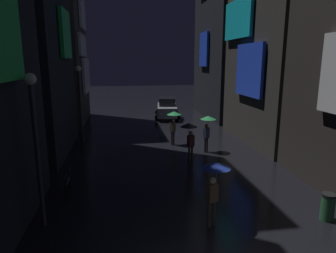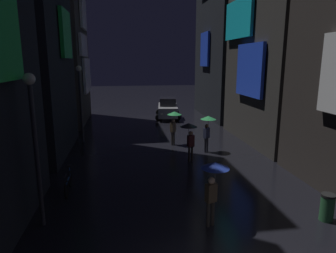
# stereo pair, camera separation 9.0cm
# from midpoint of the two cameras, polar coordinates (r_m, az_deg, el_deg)

# --- Properties ---
(building_left_far) EXTENTS (4.25, 7.52, 15.41)m
(building_left_far) POSITION_cam_midpoint_polar(r_m,az_deg,el_deg) (27.41, -20.24, 16.83)
(building_left_far) COLOR #33302D
(building_left_far) RESTS_ON ground
(building_right_mid) EXTENTS (4.25, 8.13, 15.62)m
(building_right_mid) POSITION_cam_midpoint_polar(r_m,az_deg,el_deg) (20.78, 20.84, 18.76)
(building_right_mid) COLOR #33302D
(building_right_mid) RESTS_ON ground
(pedestrian_near_crossing_green) EXTENTS (0.90, 0.90, 2.12)m
(pedestrian_near_crossing_green) POSITION_cam_midpoint_polar(r_m,az_deg,el_deg) (18.84, 1.27, 1.50)
(pedestrian_near_crossing_green) COLOR #38332D
(pedestrian_near_crossing_green) RESTS_ON ground
(pedestrian_far_right_blue) EXTENTS (0.90, 0.90, 2.12)m
(pedestrian_far_right_blue) POSITION_cam_midpoint_polar(r_m,az_deg,el_deg) (9.67, 9.00, -9.33)
(pedestrian_far_right_blue) COLOR #38332D
(pedestrian_far_right_blue) RESTS_ON ground
(pedestrian_midstreet_left_black) EXTENTS (0.90, 0.90, 2.12)m
(pedestrian_midstreet_left_black) POSITION_cam_midpoint_polar(r_m,az_deg,el_deg) (15.46, 4.26, -0.95)
(pedestrian_midstreet_left_black) COLOR #38332D
(pedestrian_midstreet_left_black) RESTS_ON ground
(pedestrian_midstreet_centre_green) EXTENTS (0.90, 0.90, 2.12)m
(pedestrian_midstreet_centre_green) POSITION_cam_midpoint_polar(r_m,az_deg,el_deg) (17.46, 7.72, 0.52)
(pedestrian_midstreet_centre_green) COLOR #2D2D38
(pedestrian_midstreet_centre_green) RESTS_ON ground
(bicycle_parked_at_storefront) EXTENTS (0.14, 1.82, 0.96)m
(bicycle_parked_at_storefront) POSITION_cam_midpoint_polar(r_m,az_deg,el_deg) (12.97, -18.25, -10.17)
(bicycle_parked_at_storefront) COLOR black
(bicycle_parked_at_storefront) RESTS_ON ground
(car_distant) EXTENTS (2.61, 4.31, 1.92)m
(car_distant) POSITION_cam_midpoint_polar(r_m,az_deg,el_deg) (27.73, 0.04, 3.46)
(car_distant) COLOR #99999E
(car_distant) RESTS_ON ground
(streetlamp_left_near) EXTENTS (0.36, 0.36, 4.89)m
(streetlamp_left_near) POSITION_cam_midpoint_polar(r_m,az_deg,el_deg) (9.93, -23.88, -1.00)
(streetlamp_left_near) COLOR #2D2D33
(streetlamp_left_near) RESTS_ON ground
(streetlamp_left_far) EXTENTS (0.36, 0.36, 4.94)m
(streetlamp_left_far) POSITION_cam_midpoint_polar(r_m,az_deg,el_deg) (20.04, -16.26, 5.91)
(streetlamp_left_far) COLOR #2D2D33
(streetlamp_left_far) RESTS_ON ground
(trash_bin) EXTENTS (0.46, 0.46, 0.93)m
(trash_bin) POSITION_cam_midpoint_polar(r_m,az_deg,el_deg) (11.60, 28.25, -13.39)
(trash_bin) COLOR #265933
(trash_bin) RESTS_ON ground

